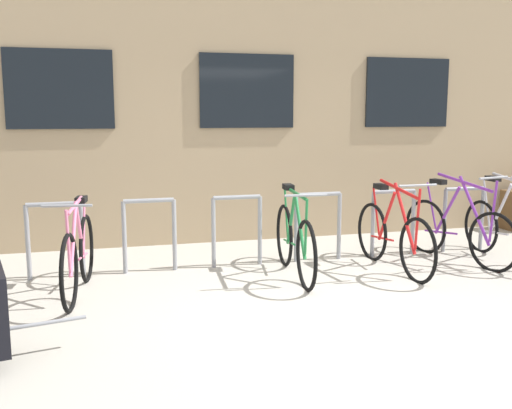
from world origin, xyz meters
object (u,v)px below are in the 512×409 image
Objects in this scene: bicycle_pink at (78,255)px; bicycle_silver at (508,230)px; bicycle_red at (393,236)px; bicycle_green at (294,241)px; bicycle_purple at (457,229)px.

bicycle_silver is at bearing 0.25° from bicycle_pink.
bicycle_red is 0.99× the size of bicycle_silver.
bicycle_green is 1.00× the size of bicycle_red.
bicycle_silver reaches higher than bicycle_green.
bicycle_red is (1.16, -0.05, -0.00)m from bicycle_green.
bicycle_silver is (2.68, -0.05, -0.01)m from bicycle_green.
bicycle_silver reaches higher than bicycle_pink.
bicycle_red is at bearing 0.40° from bicycle_pink.
bicycle_pink is at bearing -179.75° from bicycle_silver.
bicycle_pink is 4.94m from bicycle_silver.
bicycle_green is at bearing 1.93° from bicycle_pink.
bicycle_red reaches higher than bicycle_green.
bicycle_purple reaches higher than bicycle_pink.
bicycle_green is 0.99× the size of bicycle_silver.
bicycle_red is at bearing -2.58° from bicycle_green.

